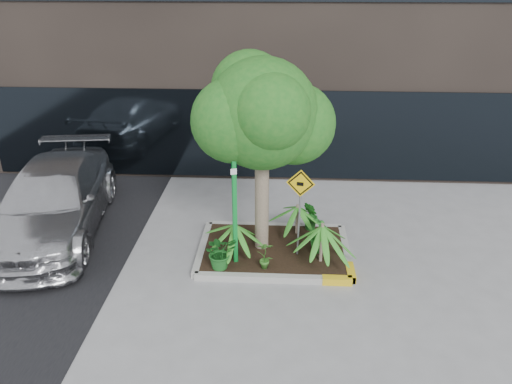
# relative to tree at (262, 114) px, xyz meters

# --- Properties ---
(ground) EXTENTS (80.00, 80.00, 0.00)m
(ground) POSITION_rel_tree_xyz_m (0.08, -0.37, -3.18)
(ground) COLOR gray
(ground) RESTS_ON ground
(planter) EXTENTS (3.35, 2.36, 0.15)m
(planter) POSITION_rel_tree_xyz_m (0.31, -0.10, -3.08)
(planter) COLOR #9E9E99
(planter) RESTS_ON ground
(tree) EXTENTS (2.90, 2.58, 4.36)m
(tree) POSITION_rel_tree_xyz_m (0.00, 0.00, 0.00)
(tree) COLOR gray
(tree) RESTS_ON ground
(palm_front) EXTENTS (1.01, 1.01, 1.12)m
(palm_front) POSITION_rel_tree_xyz_m (1.28, -0.57, -2.19)
(palm_front) COLOR gray
(palm_front) RESTS_ON ground
(palm_left) EXTENTS (0.84, 0.84, 0.93)m
(palm_left) POSITION_rel_tree_xyz_m (-0.55, -0.35, -2.33)
(palm_left) COLOR gray
(palm_left) RESTS_ON ground
(palm_back) EXTENTS (0.82, 0.82, 0.92)m
(palm_back) POSITION_rel_tree_xyz_m (0.80, 0.61, -2.35)
(palm_back) COLOR gray
(palm_back) RESTS_ON ground
(parked_car) EXTENTS (2.99, 5.76, 1.60)m
(parked_car) POSITION_rel_tree_xyz_m (-4.96, 0.72, -2.38)
(parked_car) COLOR #B0B0B5
(parked_car) RESTS_ON ground
(shrub_a) EXTENTS (0.88, 0.88, 0.74)m
(shrub_a) POSITION_rel_tree_xyz_m (-0.80, -0.92, -2.66)
(shrub_a) COLOR #19581D
(shrub_a) RESTS_ON planter
(shrub_b) EXTENTS (0.48, 0.48, 0.77)m
(shrub_b) POSITION_rel_tree_xyz_m (1.28, -0.14, -2.65)
(shrub_b) COLOR #206B20
(shrub_b) RESTS_ON planter
(shrub_c) EXTENTS (0.35, 0.35, 0.64)m
(shrub_c) POSITION_rel_tree_xyz_m (0.11, -0.90, -2.71)
(shrub_c) COLOR #326C21
(shrub_c) RESTS_ON planter
(shrub_d) EXTENTS (0.49, 0.49, 0.75)m
(shrub_d) POSITION_rel_tree_xyz_m (1.13, 0.78, -2.66)
(shrub_d) COLOR #1A5B1A
(shrub_d) RESTS_ON planter
(street_sign_post) EXTENTS (1.03, 0.82, 2.89)m
(street_sign_post) POSITION_rel_tree_xyz_m (-0.49, -0.60, -1.39)
(street_sign_post) COLOR #0C8E2F
(street_sign_post) RESTS_ON ground
(cattle_sign) EXTENTS (0.59, 0.21, 1.95)m
(cattle_sign) POSITION_rel_tree_xyz_m (0.81, -0.25, -1.71)
(cattle_sign) COLOR slate
(cattle_sign) RESTS_ON ground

